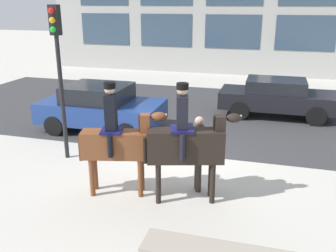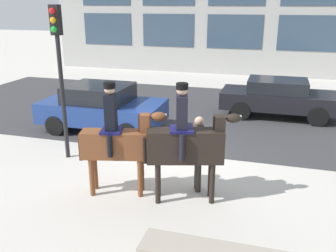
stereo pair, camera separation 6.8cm
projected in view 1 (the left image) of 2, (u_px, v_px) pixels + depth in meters
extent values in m
plane|color=beige|center=(173.00, 161.00, 9.95)|extent=(80.00, 80.00, 0.00)
cube|color=#38383A|center=(205.00, 112.00, 14.28)|extent=(21.97, 8.50, 0.01)
cube|color=#33475B|center=(105.00, 29.00, 22.89)|extent=(3.09, 0.02, 1.85)
cube|color=#33475B|center=(166.00, 30.00, 21.89)|extent=(3.09, 0.02, 1.85)
cube|color=#33475B|center=(232.00, 32.00, 20.90)|extent=(3.09, 0.02, 1.85)
cube|color=#33475B|center=(305.00, 33.00, 19.90)|extent=(3.09, 0.02, 1.85)
cube|color=brown|center=(116.00, 144.00, 7.95)|extent=(1.52, 0.77, 0.58)
cylinder|color=brown|center=(142.00, 172.00, 8.31)|extent=(0.11, 0.11, 0.85)
cylinder|color=brown|center=(140.00, 178.00, 8.01)|extent=(0.11, 0.11, 0.85)
cylinder|color=brown|center=(95.00, 171.00, 8.34)|extent=(0.11, 0.11, 0.85)
cylinder|color=brown|center=(92.00, 178.00, 8.05)|extent=(0.11, 0.11, 0.85)
cube|color=brown|center=(145.00, 128.00, 7.81)|extent=(0.25, 0.28, 0.59)
cube|color=#382314|center=(140.00, 127.00, 7.81)|extent=(0.06, 0.09, 0.53)
ellipsoid|color=brown|center=(159.00, 117.00, 7.72)|extent=(0.37, 0.27, 0.20)
cube|color=silver|center=(164.00, 116.00, 7.71)|extent=(0.13, 0.08, 0.08)
cylinder|color=#382314|center=(81.00, 148.00, 8.01)|extent=(0.09, 0.09, 0.55)
cube|color=#14144C|center=(112.00, 131.00, 7.86)|extent=(0.54, 0.57, 0.05)
cube|color=black|center=(111.00, 112.00, 7.73)|extent=(0.29, 0.36, 0.75)
sphere|color=#D1A889|center=(110.00, 89.00, 7.57)|extent=(0.22, 0.22, 0.22)
cylinder|color=black|center=(109.00, 85.00, 7.55)|extent=(0.24, 0.24, 0.12)
cylinder|color=black|center=(115.00, 137.00, 8.19)|extent=(0.11, 0.11, 0.46)
cylinder|color=black|center=(110.00, 146.00, 7.68)|extent=(0.11, 0.11, 0.46)
cube|color=black|center=(186.00, 146.00, 7.65)|extent=(1.62, 0.86, 0.68)
cylinder|color=black|center=(211.00, 177.00, 8.04)|extent=(0.11, 0.11, 0.89)
cylinder|color=black|center=(212.00, 184.00, 7.75)|extent=(0.11, 0.11, 0.89)
cylinder|color=black|center=(159.00, 177.00, 8.04)|extent=(0.11, 0.11, 0.89)
cylinder|color=black|center=(158.00, 184.00, 7.74)|extent=(0.11, 0.11, 0.89)
cube|color=black|center=(220.00, 129.00, 7.53)|extent=(0.26, 0.29, 0.54)
cube|color=black|center=(214.00, 128.00, 7.53)|extent=(0.06, 0.09, 0.48)
ellipsoid|color=black|center=(234.00, 118.00, 7.47)|extent=(0.35, 0.28, 0.19)
cube|color=silver|center=(239.00, 117.00, 7.46)|extent=(0.12, 0.08, 0.07)
cylinder|color=black|center=(146.00, 151.00, 7.67)|extent=(0.09, 0.09, 0.55)
cube|color=#14144C|center=(182.00, 129.00, 7.53)|extent=(0.58, 0.59, 0.05)
cube|color=black|center=(182.00, 112.00, 7.42)|extent=(0.30, 0.37, 0.67)
sphere|color=#D1A889|center=(182.00, 90.00, 7.28)|extent=(0.22, 0.22, 0.22)
cylinder|color=black|center=(182.00, 86.00, 7.25)|extent=(0.24, 0.24, 0.12)
cylinder|color=black|center=(181.00, 138.00, 7.88)|extent=(0.11, 0.11, 0.54)
cylinder|color=black|center=(182.00, 148.00, 7.37)|extent=(0.11, 0.11, 0.54)
cylinder|color=#332D28|center=(198.00, 174.00, 8.23)|extent=(0.13, 0.13, 0.86)
cylinder|color=#332D28|center=(197.00, 170.00, 8.38)|extent=(0.13, 0.13, 0.86)
cube|color=#332D28|center=(199.00, 140.00, 8.07)|extent=(0.34, 0.45, 0.66)
sphere|color=#D1A889|center=(199.00, 121.00, 7.93)|extent=(0.20, 0.20, 0.20)
cube|color=#332D28|center=(187.00, 135.00, 7.82)|extent=(0.55, 0.27, 0.09)
cone|color=orange|center=(171.00, 136.00, 7.79)|extent=(0.18, 0.10, 0.04)
cube|color=navy|center=(102.00, 111.00, 12.16)|extent=(3.94, 1.92, 0.65)
cube|color=black|center=(98.00, 93.00, 12.00)|extent=(1.97, 1.69, 0.53)
cylinder|color=black|center=(127.00, 133.00, 11.14)|extent=(0.63, 0.23, 0.63)
cylinder|color=black|center=(146.00, 116.00, 12.76)|extent=(0.63, 0.23, 0.63)
cylinder|color=black|center=(55.00, 126.00, 11.77)|extent=(0.63, 0.23, 0.63)
cylinder|color=black|center=(82.00, 111.00, 13.39)|extent=(0.63, 0.23, 0.63)
cube|color=black|center=(278.00, 100.00, 13.61)|extent=(4.14, 1.70, 0.59)
cube|color=black|center=(276.00, 85.00, 13.47)|extent=(2.07, 1.50, 0.45)
cylinder|color=black|center=(316.00, 116.00, 12.66)|extent=(0.67, 0.20, 0.67)
cylinder|color=black|center=(312.00, 105.00, 14.09)|extent=(0.67, 0.20, 0.67)
cylinder|color=black|center=(239.00, 111.00, 13.32)|extent=(0.67, 0.20, 0.67)
cylinder|color=black|center=(243.00, 100.00, 14.75)|extent=(0.67, 0.20, 0.67)
cylinder|color=black|center=(62.00, 99.00, 9.67)|extent=(0.11, 0.11, 3.24)
cube|color=black|center=(55.00, 20.00, 9.05)|extent=(0.24, 0.19, 0.72)
sphere|color=red|center=(51.00, 11.00, 8.87)|extent=(0.15, 0.15, 0.15)
sphere|color=orange|center=(52.00, 20.00, 8.94)|extent=(0.15, 0.15, 0.15)
sphere|color=green|center=(53.00, 30.00, 9.01)|extent=(0.15, 0.15, 0.15)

